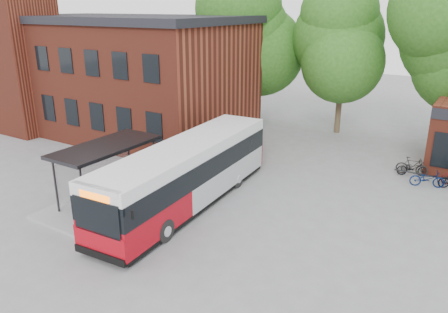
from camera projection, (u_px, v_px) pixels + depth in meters
The scene contains 12 objects.
ground at pixel (196, 214), 20.22m from camera, with size 100.00×100.00×0.00m, color slate.
station_building at pixel (124, 75), 32.57m from camera, with size 18.40×10.40×8.50m, color maroon, non-canonical shape.
clock_tower at pixel (16, 6), 30.81m from camera, with size 5.20×5.20×18.20m, color maroon, non-canonical shape.
bus_shelter at pixel (108, 173), 21.21m from camera, with size 3.60×7.00×2.90m, color #29292D, non-canonical shape.
bike_rail at pixel (444, 181), 23.49m from camera, with size 5.20×0.10×0.38m, color #29292D, non-canonical shape.
tree_0 at pixel (251, 55), 34.24m from camera, with size 7.92×7.92×11.00m, color #225316, non-canonical shape.
tree_1 at pixel (343, 63), 31.62m from camera, with size 7.92×7.92×10.40m, color #225316, non-canonical shape.
tree_2 at pixel (448, 67), 27.20m from camera, with size 7.92×7.92×11.00m, color #225316, non-canonical shape.
city_bus at pixel (188, 175), 20.75m from camera, with size 2.58×12.10×3.07m, color #A20712, non-canonical shape.
bicycle_0 at pixel (413, 168), 24.67m from camera, with size 0.60×1.71×0.90m, color black.
bicycle_1 at pixel (412, 166), 24.76m from camera, with size 0.49×1.72×1.04m, color black.
bicycle_2 at pixel (427, 179), 23.14m from camera, with size 0.61×1.74×0.92m, color #031544.
Camera 1 is at (10.81, -14.75, 9.13)m, focal length 35.00 mm.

